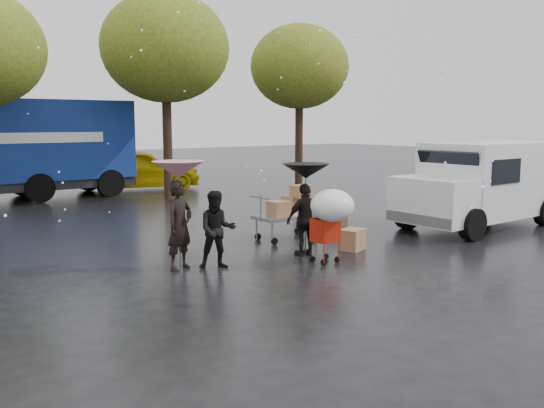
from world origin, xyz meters
TOP-DOWN VIEW (x-y plane):
  - ground at (0.00, 0.00)m, footprint 90.00×90.00m
  - person_pink at (-1.85, 1.05)m, footprint 0.71×0.59m
  - person_middle at (-1.26, 0.68)m, footprint 0.89×0.81m
  - person_black at (0.74, 0.48)m, footprint 0.92×0.48m
  - umbrella_pink at (-1.85, 1.05)m, footprint 0.97×0.97m
  - umbrella_black at (0.74, 0.48)m, footprint 0.98×0.98m
  - vendor_cart at (1.54, 1.99)m, footprint 1.52×0.80m
  - shopping_cart at (0.65, -0.37)m, footprint 0.84×0.84m
  - white_van at (6.60, 0.22)m, footprint 4.91×2.18m
  - blue_truck at (-1.69, 13.14)m, footprint 8.30×2.60m
  - box_ground_near at (1.87, 0.25)m, footprint 0.61×0.55m
  - box_ground_far at (3.09, 2.05)m, footprint 0.54×0.46m
  - yellow_taxi at (2.92, 13.41)m, footprint 5.23×3.26m
  - tree_row at (-0.47, 10.00)m, footprint 21.60×4.40m

SIDE VIEW (x-z plane):
  - ground at x=0.00m, z-range 0.00..0.00m
  - box_ground_far at x=3.09m, z-range 0.00..0.38m
  - box_ground_near at x=1.87m, z-range 0.00..0.46m
  - vendor_cart at x=1.54m, z-range 0.09..1.36m
  - person_middle at x=-1.26m, z-range 0.00..1.47m
  - person_black at x=0.74m, z-range 0.00..1.49m
  - yellow_taxi at x=2.92m, z-range 0.00..1.66m
  - person_pink at x=-1.85m, z-range 0.00..1.67m
  - shopping_cart at x=0.65m, z-range 0.33..1.80m
  - white_van at x=6.60m, z-range 0.06..2.26m
  - umbrella_black at x=0.74m, z-range 0.79..2.69m
  - blue_truck at x=-1.69m, z-range 0.01..3.51m
  - umbrella_pink at x=-1.85m, z-range 0.86..2.88m
  - tree_row at x=-0.47m, z-range 1.46..8.58m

